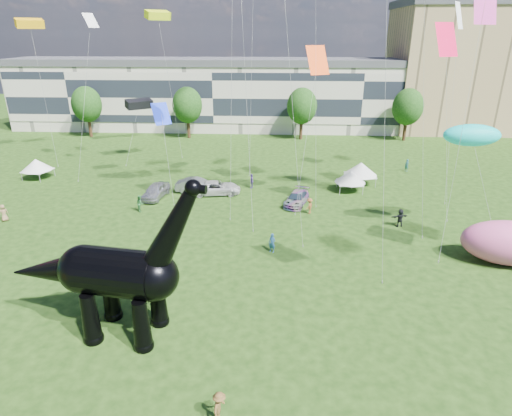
{
  "coord_description": "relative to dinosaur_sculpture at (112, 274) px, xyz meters",
  "views": [
    {
      "loc": [
        4.08,
        -22.23,
        17.36
      ],
      "look_at": [
        2.46,
        8.0,
        5.0
      ],
      "focal_mm": 30.0,
      "sensor_mm": 36.0,
      "label": 1
    }
  ],
  "objects": [
    {
      "name": "visitors",
      "position": [
        4.4,
        15.96,
        -3.2
      ],
      "size": [
        52.64,
        42.63,
        1.82
      ],
      "color": "#31707B",
      "rests_on": "ground"
    },
    {
      "name": "gazebo_near",
      "position": [
        18.31,
        26.91,
        -2.33
      ],
      "size": [
        3.61,
        3.61,
        2.49
      ],
      "rotation": [
        0.0,
        0.0,
        0.01
      ],
      "color": "silver",
      "rests_on": "ground"
    },
    {
      "name": "ground",
      "position": [
        5.69,
        0.67,
        -4.08
      ],
      "size": [
        220.0,
        220.0,
        0.0
      ],
      "primitive_type": "plane",
      "color": "#16330C",
      "rests_on": "ground"
    },
    {
      "name": "car_dark",
      "position": [
        11.9,
        22.19,
        -3.38
      ],
      "size": [
        3.31,
        5.19,
        1.4
      ],
      "primitive_type": "imported",
      "rotation": [
        0.0,
        0.0,
        -0.3
      ],
      "color": "#595960",
      "rests_on": "ground"
    },
    {
      "name": "inflatable_pink",
      "position": [
        28.4,
        10.1,
        -2.26
      ],
      "size": [
        7.89,
        5.12,
        3.64
      ],
      "primitive_type": "ellipsoid",
      "rotation": [
        0.0,
        0.0,
        -0.22
      ],
      "color": "pink",
      "rests_on": "ground"
    },
    {
      "name": "dinosaur_sculpture",
      "position": [
        0.0,
        0.0,
        0.0
      ],
      "size": [
        13.27,
        4.29,
        10.8
      ],
      "rotation": [
        0.0,
        0.0,
        -0.15
      ],
      "color": "black",
      "rests_on": "ground"
    },
    {
      "name": "tree_mid_right",
      "position": [
        13.69,
        53.67,
        2.22
      ],
      "size": [
        5.2,
        5.2,
        9.44
      ],
      "color": "#382314",
      "rests_on": "ground"
    },
    {
      "name": "kites",
      "position": [
        9.96,
        20.94,
        15.78
      ],
      "size": [
        57.03,
        48.4,
        31.25
      ],
      "color": "#F7103C",
      "rests_on": "ground"
    },
    {
      "name": "car_grey",
      "position": [
        0.36,
        25.49,
        -3.24
      ],
      "size": [
        5.14,
        1.98,
        1.67
      ],
      "primitive_type": "imported",
      "rotation": [
        0.0,
        0.0,
        1.53
      ],
      "color": "slate",
      "rests_on": "ground"
    },
    {
      "name": "terrace_row",
      "position": [
        -2.31,
        62.67,
        1.92
      ],
      "size": [
        78.0,
        11.0,
        12.0
      ],
      "primitive_type": "cube",
      "color": "beige",
      "rests_on": "ground"
    },
    {
      "name": "gazebo_left",
      "position": [
        -21.15,
        29.57,
        -2.26
      ],
      "size": [
        4.37,
        4.37,
        2.58
      ],
      "rotation": [
        0.0,
        0.0,
        -0.2
      ],
      "color": "white",
      "rests_on": "ground"
    },
    {
      "name": "tree_far_right",
      "position": [
        31.69,
        53.67,
        2.22
      ],
      "size": [
        5.2,
        5.2,
        9.44
      ],
      "color": "#382314",
      "rests_on": "ground"
    },
    {
      "name": "tree_far_left",
      "position": [
        -24.31,
        53.67,
        2.22
      ],
      "size": [
        5.2,
        5.2,
        9.44
      ],
      "color": "#382314",
      "rests_on": "ground"
    },
    {
      "name": "car_white",
      "position": [
        2.69,
        24.97,
        -3.3
      ],
      "size": [
        5.87,
        3.34,
        1.55
      ],
      "primitive_type": "imported",
      "rotation": [
        0.0,
        0.0,
        1.71
      ],
      "color": "silver",
      "rests_on": "ground"
    },
    {
      "name": "car_silver",
      "position": [
        -4.05,
        23.38,
        -3.25
      ],
      "size": [
        2.71,
        5.11,
        1.65
      ],
      "primitive_type": "imported",
      "rotation": [
        0.0,
        0.0,
        -0.16
      ],
      "color": "silver",
      "rests_on": "ground"
    },
    {
      "name": "apartment_block",
      "position": [
        45.69,
        65.67,
        6.92
      ],
      "size": [
        28.0,
        18.0,
        22.0
      ],
      "primitive_type": "cube",
      "color": "tan",
      "rests_on": "ground"
    },
    {
      "name": "gazebo_far",
      "position": [
        19.93,
        29.45,
        -2.11
      ],
      "size": [
        4.64,
        4.64,
        2.8
      ],
      "rotation": [
        0.0,
        0.0,
        0.17
      ],
      "color": "silver",
      "rests_on": "ground"
    },
    {
      "name": "tree_mid_left",
      "position": [
        -6.31,
        53.67,
        2.22
      ],
      "size": [
        5.2,
        5.2,
        9.44
      ],
      "color": "#382314",
      "rests_on": "ground"
    }
  ]
}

